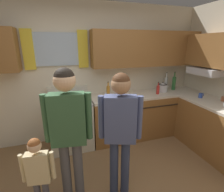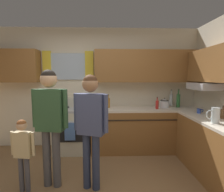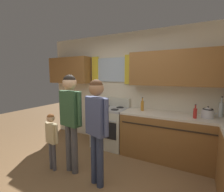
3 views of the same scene
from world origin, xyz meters
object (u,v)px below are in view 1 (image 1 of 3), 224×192
bottle_sauce_red (158,90)px  stovetop_kettle (163,87)px  stove_oven (71,123)px  bottle_wine_green (174,83)px  bottle_oil_amber (108,91)px  small_child (38,171)px  adult_holding_child (68,125)px  bottle_tall_clear (166,82)px  mug_cobalt_blue (201,95)px  adult_in_plaid (120,124)px  cup_terracotta (223,99)px

bottle_sauce_red → stovetop_kettle: 0.24m
stove_oven → bottle_wine_green: size_ratio=2.79×
bottle_oil_amber → bottle_wine_green: 1.50m
bottle_oil_amber → small_child: bearing=-129.8°
adult_holding_child → small_child: bearing=-160.8°
bottle_tall_clear → bottle_sauce_red: bearing=-141.2°
small_child → stove_oven: bearing=72.5°
bottle_tall_clear → stovetop_kettle: bearing=-137.5°
stovetop_kettle → adult_holding_child: 2.36m
adult_holding_child → stovetop_kettle: bearing=31.8°
mug_cobalt_blue → stove_oven: bearing=166.7°
bottle_tall_clear → bottle_sauce_red: size_ratio=1.49×
bottle_sauce_red → adult_in_plaid: size_ratio=0.16×
cup_terracotta → adult_holding_child: (-2.67, -0.38, 0.10)m
bottle_oil_amber → adult_in_plaid: size_ratio=0.18×
cup_terracotta → adult_in_plaid: bearing=-167.7°
bottle_wine_green → mug_cobalt_blue: bearing=-79.3°
bottle_oil_amber → bottle_sauce_red: bottle_oil_amber is taller
cup_terracotta → adult_holding_child: adult_holding_child is taller
bottle_wine_green → adult_in_plaid: size_ratio=0.25×
stovetop_kettle → adult_in_plaid: bearing=-137.5°
bottle_tall_clear → cup_terracotta: size_ratio=3.37×
cup_terracotta → bottle_sauce_red: bearing=139.6°
stove_oven → mug_cobalt_blue: 2.47m
stove_oven → bottle_tall_clear: 2.22m
stove_oven → small_child: (-0.42, -1.33, 0.16)m
stove_oven → cup_terracotta: size_ratio=10.11×
mug_cobalt_blue → adult_holding_child: size_ratio=0.07×
bottle_oil_amber → adult_holding_child: size_ratio=0.17×
mug_cobalt_blue → small_child: 2.90m
bottle_wine_green → adult_in_plaid: 2.23m
stove_oven → bottle_sauce_red: bottle_sauce_red is taller
bottle_sauce_red → small_child: bottle_sauce_red is taller
bottle_wine_green → stovetop_kettle: (-0.32, -0.06, -0.06)m
stove_oven → bottle_wine_green: bottle_wine_green is taller
stove_oven → stovetop_kettle: (1.92, 0.03, 0.53)m
cup_terracotta → stovetop_kettle: size_ratio=0.40×
stove_oven → bottle_sauce_red: bearing=-3.4°
stove_oven → stovetop_kettle: 1.99m
adult_holding_child → stove_oven: bearing=86.0°
mug_cobalt_blue → small_child: small_child is taller
bottle_wine_green → mug_cobalt_blue: bottle_wine_green is taller
bottle_wine_green → stovetop_kettle: bottle_wine_green is taller
stovetop_kettle → adult_in_plaid: adult_in_plaid is taller
mug_cobalt_blue → adult_in_plaid: (-1.88, -0.73, 0.05)m
bottle_oil_amber → cup_terracotta: bearing=-25.7°
mug_cobalt_blue → adult_in_plaid: 2.02m
bottle_sauce_red → stovetop_kettle: (0.20, 0.13, 0.00)m
bottle_sauce_red → small_child: (-2.14, -1.23, -0.37)m
adult_in_plaid → cup_terracotta: bearing=12.3°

